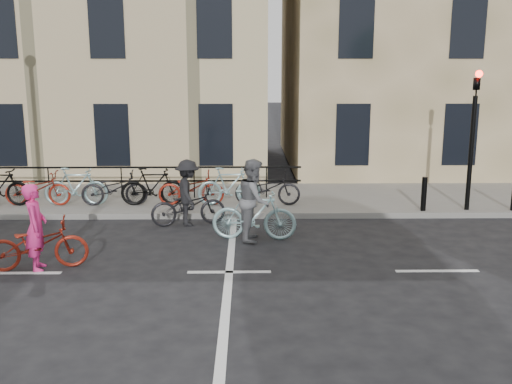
{
  "coord_description": "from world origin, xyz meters",
  "views": [
    {
      "loc": [
        0.37,
        -10.34,
        3.77
      ],
      "look_at": [
        0.54,
        2.21,
        1.1
      ],
      "focal_mm": 40.0,
      "sensor_mm": 36.0,
      "label": 1
    }
  ],
  "objects_px": {
    "traffic_light": "(473,123)",
    "cyclist_pink": "(37,240)",
    "cyclist_dark": "(188,200)",
    "cyclist_grey": "(254,208)"
  },
  "relations": [
    {
      "from": "traffic_light",
      "to": "cyclist_grey",
      "type": "xyz_separation_m",
      "value": [
        -5.7,
        -2.18,
        -1.7
      ]
    },
    {
      "from": "cyclist_grey",
      "to": "traffic_light",
      "type": "bearing_deg",
      "value": -63.24
    },
    {
      "from": "traffic_light",
      "to": "cyclist_pink",
      "type": "relative_size",
      "value": 1.95
    },
    {
      "from": "cyclist_pink",
      "to": "traffic_light",
      "type": "bearing_deg",
      "value": -80.38
    },
    {
      "from": "traffic_light",
      "to": "cyclist_dark",
      "type": "relative_size",
      "value": 2.0
    },
    {
      "from": "cyclist_pink",
      "to": "cyclist_grey",
      "type": "xyz_separation_m",
      "value": [
        4.21,
        1.92,
        0.17
      ]
    },
    {
      "from": "traffic_light",
      "to": "cyclist_pink",
      "type": "height_order",
      "value": "traffic_light"
    },
    {
      "from": "traffic_light",
      "to": "cyclist_grey",
      "type": "relative_size",
      "value": 1.98
    },
    {
      "from": "cyclist_dark",
      "to": "cyclist_pink",
      "type": "bearing_deg",
      "value": 126.86
    },
    {
      "from": "cyclist_pink",
      "to": "cyclist_grey",
      "type": "relative_size",
      "value": 1.01
    }
  ]
}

